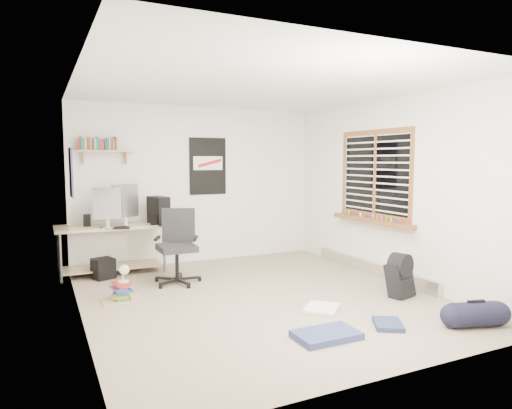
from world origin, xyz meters
name	(u,v)px	position (x,y,z in m)	size (l,w,h in m)	color
floor	(260,298)	(0.00, 0.00, -0.01)	(4.00, 4.50, 0.01)	gray
ceiling	(260,85)	(0.00, 0.00, 2.50)	(4.00, 4.50, 0.01)	white
back_wall	(199,185)	(0.00, 2.25, 1.25)	(4.00, 0.01, 2.50)	silver
left_wall	(78,201)	(-2.00, 0.00, 1.25)	(0.01, 4.50, 2.50)	silver
right_wall	(391,189)	(2.00, 0.00, 1.25)	(0.01, 4.50, 2.50)	silver
desk	(112,249)	(-1.42, 2.00, 0.36)	(1.53, 0.67, 0.70)	tan
monitor_left	(108,213)	(-1.50, 1.73, 0.91)	(0.39, 0.10, 0.43)	#9A9B9F
monitor_right	(126,210)	(-1.24, 1.85, 0.93)	(0.43, 0.11, 0.48)	#A2A2A7
pc_tower	(158,211)	(-0.76, 1.86, 0.90)	(0.19, 0.40, 0.42)	black
keyboard	(115,228)	(-1.41, 1.73, 0.71)	(0.41, 0.14, 0.02)	black
speaker_left	(87,221)	(-1.75, 2.00, 0.79)	(0.09, 0.09, 0.19)	black
speaker_right	(154,220)	(-0.86, 1.73, 0.78)	(0.09, 0.09, 0.18)	black
office_chair	(177,247)	(-0.72, 1.06, 0.49)	(0.65, 0.65, 1.00)	black
wall_shelf	(106,151)	(-1.45, 2.14, 1.78)	(0.80, 0.22, 0.24)	tan
poster_back_wall	(208,166)	(0.15, 2.23, 1.55)	(0.62, 0.03, 0.92)	black
poster_left_wall	(71,172)	(-1.99, 1.20, 1.50)	(0.02, 0.42, 0.60)	navy
window	(374,174)	(1.95, 0.30, 1.45)	(0.10, 1.50, 1.26)	brown
baseboard_heater	(372,268)	(1.96, 0.30, 0.09)	(0.08, 2.50, 0.18)	#B7B2A8
backpack	(400,280)	(1.55, -0.69, 0.20)	(0.32, 0.25, 0.42)	black
duffel_bag	(476,313)	(1.51, -1.79, 0.14)	(0.25, 0.25, 0.49)	black
tshirt	(322,308)	(0.42, -0.71, 0.02)	(0.40, 0.34, 0.04)	silver
jeans_a	(326,335)	(0.01, -1.40, 0.03)	(0.59, 0.38, 0.06)	navy
jeans_b	(388,324)	(0.73, -1.41, 0.03)	(0.35, 0.27, 0.04)	#222C4D
book_stack	(121,288)	(-1.52, 0.62, 0.15)	(0.44, 0.36, 0.30)	brown
desk_lamp	(123,269)	(-1.50, 0.60, 0.38)	(0.13, 0.21, 0.21)	white
subwoofer	(103,269)	(-1.58, 1.74, 0.14)	(0.26, 0.26, 0.29)	black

